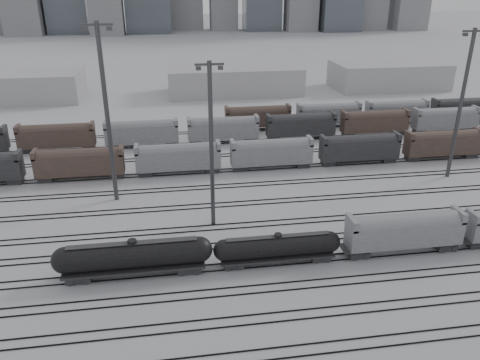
{
  "coord_description": "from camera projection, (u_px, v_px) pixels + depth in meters",
  "views": [
    {
      "loc": [
        -9.96,
        -46.94,
        32.41
      ],
      "look_at": [
        0.04,
        18.18,
        4.0
      ],
      "focal_mm": 35.0,
      "sensor_mm": 36.0,
      "label": 1
    }
  ],
  "objects": [
    {
      "name": "tracks",
      "position": [
        240.0,
        205.0,
        72.67
      ],
      "size": [
        220.0,
        71.5,
        0.16
      ],
      "color": "black",
      "rests_on": "ground"
    },
    {
      "name": "hopper_car_a",
      "position": [
        405.0,
        230.0,
        58.99
      ],
      "size": [
        14.93,
        2.97,
        5.34
      ],
      "color": "black",
      "rests_on": "ground"
    },
    {
      "name": "light_mast_d",
      "position": [
        461.0,
        102.0,
        78.03
      ],
      "size": [
        4.06,
        0.65,
        25.37
      ],
      "color": "#3D3D3F",
      "rests_on": "ground"
    },
    {
      "name": "tank_car_b",
      "position": [
        278.0,
        247.0,
        57.12
      ],
      "size": [
        15.81,
        2.64,
        3.91
      ],
      "color": "black",
      "rests_on": "ground"
    },
    {
      "name": "bg_string_far",
      "position": [
        363.0,
        114.0,
        111.49
      ],
      "size": [
        66.0,
        3.0,
        5.6
      ],
      "color": "#4E3B32",
      "rests_on": "ground"
    },
    {
      "name": "light_mast_b",
      "position": [
        107.0,
        111.0,
        69.01
      ],
      "size": [
        4.35,
        0.7,
        27.18
      ],
      "color": "#3D3D3F",
      "rests_on": "ground"
    },
    {
      "name": "tank_car_a",
      "position": [
        134.0,
        256.0,
        54.57
      ],
      "size": [
        18.5,
        3.08,
        4.57
      ],
      "color": "black",
      "rests_on": "ground"
    },
    {
      "name": "warehouse_right",
      "position": [
        388.0,
        75.0,
        149.82
      ],
      "size": [
        35.0,
        18.0,
        8.0
      ],
      "primitive_type": "cube",
      "color": "#ADADAF",
      "rests_on": "ground"
    },
    {
      "name": "warehouse_mid",
      "position": [
        234.0,
        80.0,
        142.86
      ],
      "size": [
        40.0,
        18.0,
        8.0
      ],
      "primitive_type": "cube",
      "color": "#ADADAF",
      "rests_on": "ground"
    },
    {
      "name": "bg_string_mid",
      "position": [
        301.0,
        127.0,
        101.79
      ],
      "size": [
        151.0,
        3.0,
        5.6
      ],
      "color": "black",
      "rests_on": "ground"
    },
    {
      "name": "bg_string_near",
      "position": [
        271.0,
        154.0,
        85.87
      ],
      "size": [
        151.0,
        3.0,
        5.6
      ],
      "color": "gray",
      "rests_on": "ground"
    },
    {
      "name": "light_mast_c",
      "position": [
        211.0,
        143.0,
        62.39
      ],
      "size": [
        3.69,
        0.59,
        23.06
      ],
      "color": "#3D3D3F",
      "rests_on": "ground"
    },
    {
      "name": "ground",
      "position": [
        262.0,
        269.0,
        56.82
      ],
      "size": [
        900.0,
        900.0,
        0.0
      ],
      "primitive_type": "plane",
      "color": "silver",
      "rests_on": "ground"
    }
  ]
}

